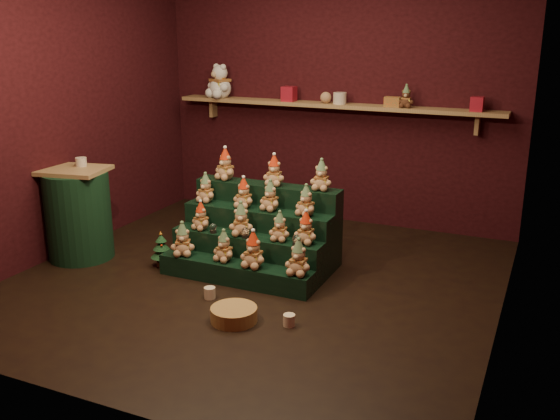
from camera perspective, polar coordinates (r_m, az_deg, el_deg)
The scene contains 41 objects.
ground at distance 5.42m, azimuth -2.31°, elevation -6.52°, with size 4.00×4.00×0.00m, color black.
back_wall at distance 6.91m, azimuth 5.29°, elevation 10.51°, with size 4.00×0.10×2.80m, color black.
front_wall at distance 3.37m, azimuth -18.40°, elevation 3.24°, with size 4.00×0.10×2.80m, color black.
left_wall at distance 6.23m, azimuth -19.82°, elevation 8.94°, with size 0.10×4.00×2.80m, color black.
right_wall at distance 4.51m, azimuth 21.60°, elevation 6.16°, with size 0.10×4.00×2.80m, color black.
back_shelf at distance 6.76m, azimuth 4.77°, elevation 9.48°, with size 3.60×0.26×0.24m.
riser_tier_front at distance 5.37m, azimuth -4.12°, elevation -5.74°, with size 1.40×0.22×0.18m, color black.
riser_tier_midfront at distance 5.52m, azimuth -3.05°, elevation -4.09°, with size 1.40×0.22×0.36m, color black.
riser_tier_midback at distance 5.67m, azimuth -2.05°, elevation -2.52°, with size 1.40×0.22×0.54m, color black.
riser_tier_back at distance 5.83m, azimuth -1.10°, elevation -1.04°, with size 1.40×0.22×0.72m, color black.
teddy_0 at distance 5.51m, azimuth -8.89°, elevation -2.65°, with size 0.21×0.19×0.30m, color tan, non-canonical shape.
teddy_1 at distance 5.34m, azimuth -5.14°, elevation -3.27°, with size 0.19×0.18×0.27m, color tan, non-canonical shape.
teddy_2 at distance 5.18m, azimuth -2.46°, elevation -3.65°, with size 0.22×0.20×0.31m, color tan, non-canonical shape.
teddy_3 at distance 5.03m, azimuth 1.69°, elevation -4.34°, with size 0.21×0.19×0.30m, color tan, non-canonical shape.
teddy_4 at distance 5.61m, azimuth -7.24°, elevation -0.54°, with size 0.18×0.16×0.25m, color tan, non-canonical shape.
teddy_5 at distance 5.42m, azimuth -3.58°, elevation -0.82°, with size 0.21×0.19×0.29m, color tan, non-canonical shape.
teddy_6 at distance 5.28m, azimuth -0.02°, elevation -1.50°, with size 0.18×0.16×0.25m, color tan, non-canonical shape.
teddy_7 at distance 5.21m, azimuth 2.39°, elevation -1.64°, with size 0.20×0.18×0.28m, color tan, non-canonical shape.
teddy_8 at distance 5.82m, azimuth -6.81°, elevation 2.03°, with size 0.19×0.17×0.27m, color tan, non-canonical shape.
teddy_9 at distance 5.60m, azimuth -3.33°, elevation 1.56°, with size 0.19×0.17×0.27m, color tan, non-canonical shape.
teddy_10 at distance 5.51m, azimuth -0.89°, elevation 1.33°, with size 0.19×0.17×0.27m, color tan, non-canonical shape.
teddy_11 at distance 5.36m, azimuth 2.41°, elevation 0.87°, with size 0.19×0.17×0.27m, color tan, non-canonical shape.
teddy_12 at distance 5.89m, azimuth -5.01°, elevation 4.20°, with size 0.21×0.19×0.29m, color tan, non-canonical shape.
teddy_13 at distance 5.65m, azimuth -0.53°, elevation 3.64°, with size 0.20×0.18×0.28m, color tan, non-canonical shape.
teddy_14 at distance 5.50m, azimuth 3.81°, elevation 3.21°, with size 0.19×0.18×0.27m, color tan, non-canonical shape.
snow_globe_a at distance 5.53m, azimuth -6.14°, elevation -1.65°, with size 0.06×0.06×0.09m.
snow_globe_b at distance 5.38m, azimuth -3.17°, elevation -2.06°, with size 0.07×0.07×0.09m.
snow_globe_c at distance 5.19m, azimuth 1.51°, elevation -2.76°, with size 0.07×0.07×0.09m.
side_table at distance 6.12m, azimuth -17.95°, elevation -0.35°, with size 0.64×0.60×0.86m.
table_ornament at distance 6.08m, azimuth -17.73°, elevation 4.22°, with size 0.10×0.10×0.08m, color beige.
mini_christmas_tree at distance 5.78m, azimuth -10.78°, elevation -3.54°, with size 0.20×0.20×0.34m.
mug_left at distance 5.11m, azimuth -6.44°, elevation -7.53°, with size 0.09×0.09×0.09m, color beige.
mug_right at distance 4.65m, azimuth 0.84°, elevation -10.04°, with size 0.09×0.09×0.09m, color beige.
wicker_basket at distance 4.72m, azimuth -4.23°, elevation -9.50°, with size 0.35×0.35×0.11m, color #AD8645.
white_bear at distance 7.26m, azimuth -5.52°, elevation 12.06°, with size 0.34×0.31×0.48m, color white, non-canonical shape.
brown_bear at distance 6.49m, azimuth 11.46°, elevation 10.14°, with size 0.16×0.14×0.22m, color #522D1B, non-canonical shape.
gift_tin_red_a at distance 6.90m, azimuth 0.83°, elevation 10.57°, with size 0.14×0.14×0.16m, color #B11B2F.
gift_tin_cream at distance 6.70m, azimuth 5.49°, elevation 10.14°, with size 0.14×0.14×0.12m, color beige.
gift_tin_red_b at distance 6.39m, azimuth 17.57°, elevation 9.23°, with size 0.12×0.12×0.14m, color #B11B2F.
shelf_plush_ball at distance 6.75m, azimuth 4.22°, elevation 10.22°, with size 0.12×0.12×0.12m, color tan.
scarf_gift_box at distance 6.54m, azimuth 10.25°, elevation 9.71°, with size 0.16×0.10×0.10m, color #CE4D1D.
Camera 1 is at (2.25, -4.45, 2.13)m, focal length 40.00 mm.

